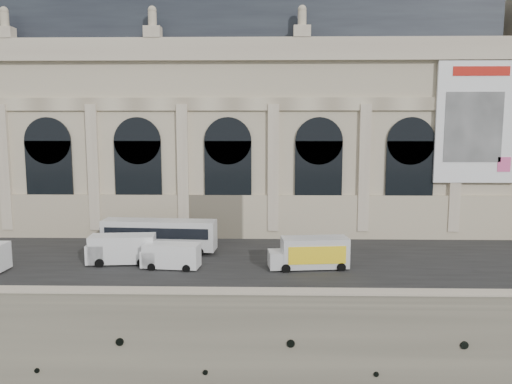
# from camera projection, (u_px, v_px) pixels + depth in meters

# --- Properties ---
(quay) EXTENTS (160.00, 70.00, 6.00)m
(quay) POSITION_uv_depth(u_px,v_px,m) (265.00, 239.00, 69.56)
(quay) COLOR gray
(quay) RESTS_ON ground
(street) EXTENTS (160.00, 24.00, 0.06)m
(street) POSITION_uv_depth(u_px,v_px,m) (264.00, 257.00, 48.35)
(street) COLOR #2D2D2D
(street) RESTS_ON quay
(parapet) EXTENTS (160.00, 1.40, 1.21)m
(parapet) POSITION_uv_depth(u_px,v_px,m) (262.00, 298.00, 34.99)
(parapet) COLOR gray
(parapet) RESTS_ON quay
(museum) EXTENTS (69.00, 18.70, 29.10)m
(museum) POSITION_uv_depth(u_px,v_px,m) (218.00, 117.00, 63.38)
(museum) COLOR beige
(museum) RESTS_ON quay
(bus_left) EXTENTS (11.49, 3.31, 3.34)m
(bus_left) POSITION_uv_depth(u_px,v_px,m) (159.00, 235.00, 49.74)
(bus_left) COLOR silver
(bus_left) RESTS_ON quay
(van_b) EXTENTS (5.29, 2.56, 2.27)m
(van_b) POSITION_uv_depth(u_px,v_px,m) (168.00, 256.00, 44.37)
(van_b) COLOR white
(van_b) RESTS_ON quay
(van_c) EXTENTS (6.26, 2.95, 2.70)m
(van_c) POSITION_uv_depth(u_px,v_px,m) (119.00, 249.00, 45.80)
(van_c) COLOR silver
(van_c) RESTS_ON quay
(box_truck) EXTENTS (7.22, 3.12, 2.83)m
(box_truck) POSITION_uv_depth(u_px,v_px,m) (310.00, 253.00, 44.27)
(box_truck) COLOR silver
(box_truck) RESTS_ON quay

